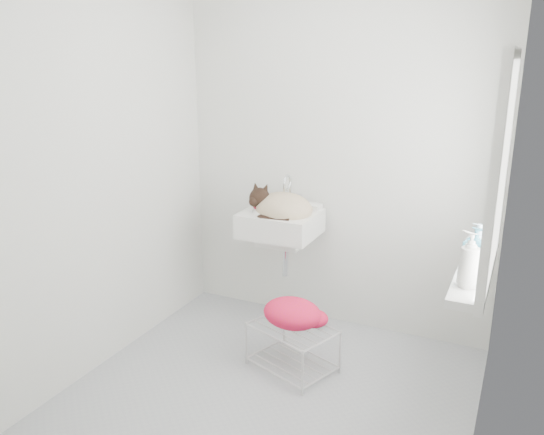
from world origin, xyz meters
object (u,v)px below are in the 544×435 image
at_px(sink, 280,212).
at_px(bottle_c, 476,258).
at_px(bottle_b, 473,268).
at_px(wire_rack, 292,347).
at_px(cat, 281,207).
at_px(bottle_a, 467,287).

xyz_separation_m(sink, bottle_c, (1.29, -0.37, 0.00)).
height_order(sink, bottle_c, sink).
xyz_separation_m(sink, bottle_b, (1.29, -0.54, 0.00)).
bearing_deg(sink, bottle_b, -22.65).
distance_m(sink, wire_rack, 0.91).
bearing_deg(wire_rack, sink, 122.08).
bearing_deg(wire_rack, bottle_b, -3.00).
height_order(wire_rack, bottle_c, bottle_c).
bearing_deg(cat, bottle_c, -7.14).
bearing_deg(bottle_c, bottle_b, -90.00).
bearing_deg(bottle_b, bottle_a, -90.00).
bearing_deg(bottle_a, bottle_c, 90.00).
xyz_separation_m(wire_rack, bottle_a, (0.99, -0.30, 0.70)).
height_order(sink, wire_rack, sink).
bearing_deg(cat, sink, 136.21).
relative_size(cat, bottle_a, 2.03).
height_order(sink, cat, cat).
distance_m(sink, bottle_b, 1.40).
height_order(bottle_b, bottle_c, bottle_b).
relative_size(bottle_a, bottle_b, 1.03).
distance_m(wire_rack, bottle_a, 1.25).
height_order(bottle_a, bottle_c, bottle_a).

